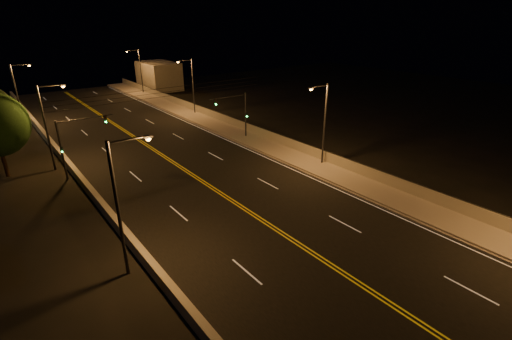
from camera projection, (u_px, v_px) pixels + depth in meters
road at (223, 195)px, 31.79m from camera, size 18.00×120.00×0.02m
sidewalk at (312, 165)px, 37.82m from camera, size 3.60×120.00×0.30m
curb at (299, 170)px, 36.79m from camera, size 0.14×120.00×0.15m
parapet_wall at (324, 155)px, 38.49m from camera, size 0.30×120.00×1.00m
jersey_barrier at (117, 224)px, 26.54m from camera, size 0.45×120.00×0.87m
distant_building_right at (159, 76)px, 76.23m from camera, size 6.00×10.00×5.41m
parapet_rail at (324, 151)px, 38.29m from camera, size 0.06×120.00×0.06m
lane_markings at (224, 195)px, 31.73m from camera, size 17.32×116.00×0.00m
streetlight_1 at (323, 120)px, 36.11m from camera, size 2.55×0.28×8.35m
streetlight_2 at (191, 83)px, 55.54m from camera, size 2.55×0.28×8.35m
streetlight_3 at (139, 68)px, 70.63m from camera, size 2.55×0.28×8.35m
streetlight_4 at (122, 199)px, 20.49m from camera, size 2.55×0.28×8.35m
streetlight_5 at (48, 122)px, 35.34m from camera, size 2.55×0.28×8.35m
streetlight_6 at (19, 91)px, 49.78m from camera, size 2.55×0.28×8.35m
traffic_signal_right at (239, 111)px, 44.57m from camera, size 5.11×0.31×5.68m
traffic_signal_left at (72, 141)px, 34.04m from camera, size 5.11×0.31×5.68m
overhead_wires at (167, 92)px, 35.86m from camera, size 22.00×0.03×0.83m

